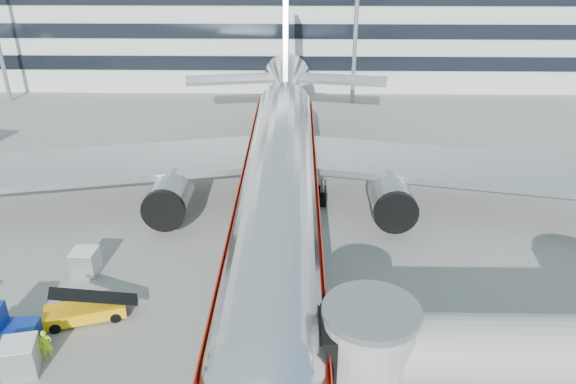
{
  "coord_description": "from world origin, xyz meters",
  "views": [
    {
      "loc": [
        1.19,
        -26.13,
        19.96
      ],
      "look_at": [
        0.6,
        7.41,
        4.0
      ],
      "focal_mm": 35.0,
      "sensor_mm": 36.0,
      "label": 1
    }
  ],
  "objects_px": {
    "belt_loader": "(85,310)",
    "ramp_worker": "(46,345)",
    "main_jet": "(281,164)",
    "baggage_tug": "(0,331)",
    "cargo_container_right": "(85,262)",
    "cargo_container_front": "(20,357)"
  },
  "relations": [
    {
      "from": "belt_loader",
      "to": "ramp_worker",
      "type": "relative_size",
      "value": 2.77
    },
    {
      "from": "main_jet",
      "to": "baggage_tug",
      "type": "relative_size",
      "value": 15.45
    },
    {
      "from": "baggage_tug",
      "to": "cargo_container_right",
      "type": "relative_size",
      "value": 2.02
    },
    {
      "from": "main_jet",
      "to": "baggage_tug",
      "type": "height_order",
      "value": "main_jet"
    },
    {
      "from": "ramp_worker",
      "to": "cargo_container_right",
      "type": "bearing_deg",
      "value": 65.43
    },
    {
      "from": "main_jet",
      "to": "cargo_container_right",
      "type": "bearing_deg",
      "value": -146.33
    },
    {
      "from": "belt_loader",
      "to": "cargo_container_right",
      "type": "relative_size",
      "value": 2.86
    },
    {
      "from": "main_jet",
      "to": "cargo_container_right",
      "type": "xyz_separation_m",
      "value": [
        -12.12,
        -8.07,
        -3.42
      ]
    },
    {
      "from": "cargo_container_right",
      "to": "ramp_worker",
      "type": "bearing_deg",
      "value": -84.8
    },
    {
      "from": "cargo_container_front",
      "to": "ramp_worker",
      "type": "distance_m",
      "value": 1.28
    },
    {
      "from": "cargo_container_right",
      "to": "baggage_tug",
      "type": "bearing_deg",
      "value": -105.82
    },
    {
      "from": "belt_loader",
      "to": "ramp_worker",
      "type": "xyz_separation_m",
      "value": [
        -0.86,
        -3.13,
        0.22
      ]
    },
    {
      "from": "belt_loader",
      "to": "ramp_worker",
      "type": "height_order",
      "value": "belt_loader"
    },
    {
      "from": "belt_loader",
      "to": "baggage_tug",
      "type": "bearing_deg",
      "value": -146.47
    },
    {
      "from": "main_jet",
      "to": "cargo_container_right",
      "type": "distance_m",
      "value": 14.95
    },
    {
      "from": "main_jet",
      "to": "ramp_worker",
      "type": "bearing_deg",
      "value": -125.72
    },
    {
      "from": "baggage_tug",
      "to": "cargo_container_front",
      "type": "bearing_deg",
      "value": -43.3
    },
    {
      "from": "main_jet",
      "to": "ramp_worker",
      "type": "height_order",
      "value": "main_jet"
    },
    {
      "from": "main_jet",
      "to": "cargo_container_right",
      "type": "height_order",
      "value": "main_jet"
    },
    {
      "from": "baggage_tug",
      "to": "belt_loader",
      "type": "bearing_deg",
      "value": 33.53
    },
    {
      "from": "baggage_tug",
      "to": "ramp_worker",
      "type": "distance_m",
      "value": 2.81
    },
    {
      "from": "baggage_tug",
      "to": "ramp_worker",
      "type": "height_order",
      "value": "baggage_tug"
    }
  ]
}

